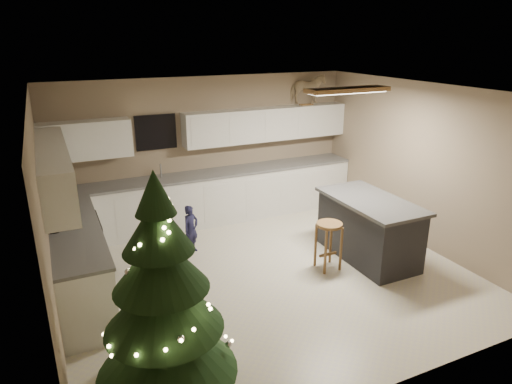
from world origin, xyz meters
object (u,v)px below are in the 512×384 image
Objects in this scene: bar_stool at (329,234)px; christmas_tree at (163,307)px; island at (369,228)px; rocking_horse at (307,89)px; toddler at (191,229)px.

christmas_tree is at bearing -153.17° from bar_stool.
island is 0.76m from bar_stool.
rocking_horse is at bearing 66.90° from bar_stool.
christmas_tree reaches higher than island.
christmas_tree reaches higher than toddler.
rocking_horse reaches higher than toddler.
island is 2.37× the size of bar_stool.
toddler is at bearing 68.27° from christmas_tree.
bar_stool is 3.11m from christmas_tree.
christmas_tree is (-3.51, -1.44, 0.44)m from island.
rocking_horse reaches higher than christmas_tree.
christmas_tree is at bearing -138.89° from toddler.
island is 2.75m from toddler.
christmas_tree is (-2.76, -1.39, 0.38)m from bar_stool.
toddler is (-2.41, 1.31, -0.09)m from island.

